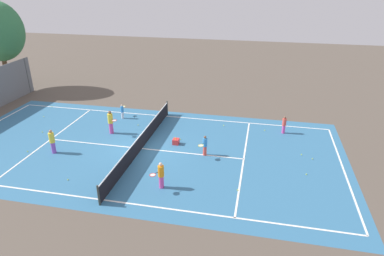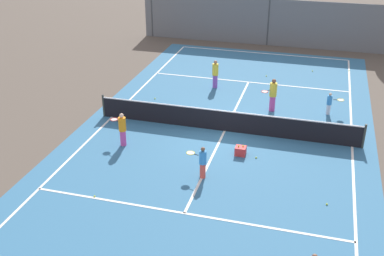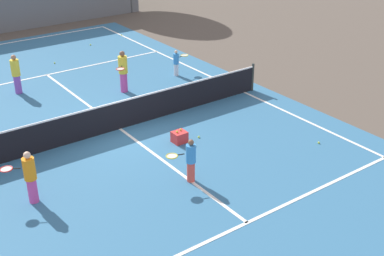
{
  "view_description": "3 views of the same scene",
  "coord_description": "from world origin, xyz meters",
  "px_view_note": "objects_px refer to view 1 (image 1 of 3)",
  "views": [
    {
      "loc": [
        -17.97,
        -7.09,
        10.05
      ],
      "look_at": [
        0.84,
        -3.06,
        1.35
      ],
      "focal_mm": 31.87,
      "sensor_mm": 36.0,
      "label": 1
    },
    {
      "loc": [
        3.79,
        -18.95,
        9.67
      ],
      "look_at": [
        -0.98,
        -1.98,
        0.96
      ],
      "focal_mm": 44.84,
      "sensor_mm": 36.0,
      "label": 2
    },
    {
      "loc": [
        -7.07,
        -13.86,
        7.59
      ],
      "look_at": [
        1.09,
        -2.6,
        0.75
      ],
      "focal_mm": 48.02,
      "sensor_mm": 36.0,
      "label": 3
    }
  ],
  "objects_px": {
    "player_1": "(161,175)",
    "tennis_ball_11": "(224,126)",
    "tennis_ball_5": "(306,174)",
    "tennis_ball_10": "(301,155)",
    "player_0": "(52,141)",
    "player_3": "(205,145)",
    "tennis_ball_7": "(238,190)",
    "player_4": "(284,125)",
    "ball_crate": "(176,141)",
    "tennis_ball_2": "(42,132)",
    "tennis_ball_3": "(27,151)",
    "player_5": "(111,122)",
    "tennis_ball_0": "(44,117)",
    "tennis_ball_8": "(138,125)",
    "tennis_ball_12": "(265,130)",
    "tennis_ball_9": "(180,139)",
    "player_2": "(122,111)",
    "tennis_ball_6": "(68,180)",
    "tennis_ball_1": "(312,159)"
  },
  "relations": [
    {
      "from": "player_4",
      "to": "ball_crate",
      "type": "distance_m",
      "value": 7.57
    },
    {
      "from": "player_1",
      "to": "tennis_ball_9",
      "type": "xyz_separation_m",
      "value": [
        5.62,
        0.38,
        -0.73
      ]
    },
    {
      "from": "player_3",
      "to": "ball_crate",
      "type": "xyz_separation_m",
      "value": [
        1.08,
        2.08,
        -0.49
      ]
    },
    {
      "from": "player_1",
      "to": "tennis_ball_7",
      "type": "xyz_separation_m",
      "value": [
        0.55,
        -3.88,
        -0.73
      ]
    },
    {
      "from": "player_1",
      "to": "tennis_ball_10",
      "type": "distance_m",
      "value": 8.98
    },
    {
      "from": "player_4",
      "to": "tennis_ball_10",
      "type": "distance_m",
      "value": 3.23
    },
    {
      "from": "tennis_ball_2",
      "to": "tennis_ball_3",
      "type": "bearing_deg",
      "value": -163.48
    },
    {
      "from": "tennis_ball_1",
      "to": "tennis_ball_9",
      "type": "distance_m",
      "value": 8.37
    },
    {
      "from": "tennis_ball_8",
      "to": "tennis_ball_10",
      "type": "relative_size",
      "value": 1.0
    },
    {
      "from": "player_4",
      "to": "tennis_ball_8",
      "type": "xyz_separation_m",
      "value": [
        -0.86,
        10.3,
        -0.61
      ]
    },
    {
      "from": "player_5",
      "to": "tennis_ball_7",
      "type": "height_order",
      "value": "player_5"
    },
    {
      "from": "tennis_ball_11",
      "to": "player_4",
      "type": "bearing_deg",
      "value": -94.56
    },
    {
      "from": "player_5",
      "to": "tennis_ball_1",
      "type": "relative_size",
      "value": 24.98
    },
    {
      "from": "tennis_ball_5",
      "to": "tennis_ball_10",
      "type": "bearing_deg",
      "value": 2.21
    },
    {
      "from": "tennis_ball_0",
      "to": "tennis_ball_8",
      "type": "relative_size",
      "value": 1.0
    },
    {
      "from": "player_2",
      "to": "player_0",
      "type": "bearing_deg",
      "value": 162.13
    },
    {
      "from": "tennis_ball_7",
      "to": "tennis_ball_10",
      "type": "distance_m",
      "value": 5.73
    },
    {
      "from": "tennis_ball_5",
      "to": "tennis_ball_3",
      "type": "bearing_deg",
      "value": 93.0
    },
    {
      "from": "player_4",
      "to": "tennis_ball_7",
      "type": "height_order",
      "value": "player_4"
    },
    {
      "from": "tennis_ball_11",
      "to": "player_1",
      "type": "bearing_deg",
      "value": 165.68
    },
    {
      "from": "tennis_ball_1",
      "to": "tennis_ball_3",
      "type": "distance_m",
      "value": 17.4
    },
    {
      "from": "tennis_ball_2",
      "to": "tennis_ball_7",
      "type": "relative_size",
      "value": 1.0
    },
    {
      "from": "player_0",
      "to": "tennis_ball_6",
      "type": "xyz_separation_m",
      "value": [
        -2.62,
        -2.46,
        -0.76
      ]
    },
    {
      "from": "player_4",
      "to": "tennis_ball_10",
      "type": "xyz_separation_m",
      "value": [
        -3.01,
        -1.0,
        -0.61
      ]
    },
    {
      "from": "player_3",
      "to": "player_5",
      "type": "height_order",
      "value": "player_5"
    },
    {
      "from": "player_0",
      "to": "player_3",
      "type": "bearing_deg",
      "value": -79.81
    },
    {
      "from": "tennis_ball_7",
      "to": "tennis_ball_9",
      "type": "height_order",
      "value": "same"
    },
    {
      "from": "player_3",
      "to": "tennis_ball_12",
      "type": "bearing_deg",
      "value": -38.65
    },
    {
      "from": "tennis_ball_12",
      "to": "tennis_ball_0",
      "type": "bearing_deg",
      "value": 93.42
    },
    {
      "from": "player_0",
      "to": "tennis_ball_8",
      "type": "bearing_deg",
      "value": -35.57
    },
    {
      "from": "player_2",
      "to": "player_1",
      "type": "bearing_deg",
      "value": -146.17
    },
    {
      "from": "tennis_ball_3",
      "to": "player_5",
      "type": "bearing_deg",
      "value": -47.38
    },
    {
      "from": "tennis_ball_5",
      "to": "tennis_ball_1",
      "type": "bearing_deg",
      "value": -15.22
    },
    {
      "from": "tennis_ball_6",
      "to": "tennis_ball_8",
      "type": "xyz_separation_m",
      "value": [
        7.65,
        -1.13,
        0.0
      ]
    },
    {
      "from": "player_3",
      "to": "ball_crate",
      "type": "bearing_deg",
      "value": 62.5
    },
    {
      "from": "player_1",
      "to": "tennis_ball_11",
      "type": "height_order",
      "value": "player_1"
    },
    {
      "from": "tennis_ball_0",
      "to": "tennis_ball_11",
      "type": "height_order",
      "value": "same"
    },
    {
      "from": "ball_crate",
      "to": "tennis_ball_10",
      "type": "distance_m",
      "value": 7.86
    },
    {
      "from": "tennis_ball_0",
      "to": "tennis_ball_9",
      "type": "xyz_separation_m",
      "value": [
        -1.64,
        -11.28,
        0.0
      ]
    },
    {
      "from": "player_2",
      "to": "player_4",
      "type": "relative_size",
      "value": 0.89
    },
    {
      "from": "tennis_ball_2",
      "to": "tennis_ball_5",
      "type": "xyz_separation_m",
      "value": [
        -1.87,
        -17.49,
        0.0
      ]
    },
    {
      "from": "tennis_ball_12",
      "to": "tennis_ball_10",
      "type": "bearing_deg",
      "value": -144.27
    },
    {
      "from": "player_3",
      "to": "tennis_ball_5",
      "type": "bearing_deg",
      "value": -99.91
    },
    {
      "from": "tennis_ball_2",
      "to": "tennis_ball_5",
      "type": "distance_m",
      "value": 17.59
    },
    {
      "from": "ball_crate",
      "to": "tennis_ball_0",
      "type": "xyz_separation_m",
      "value": [
        2.31,
        11.15,
        -0.15
      ]
    },
    {
      "from": "ball_crate",
      "to": "tennis_ball_11",
      "type": "relative_size",
      "value": 6.61
    },
    {
      "from": "tennis_ball_0",
      "to": "tennis_ball_5",
      "type": "distance_m",
      "value": 19.6
    },
    {
      "from": "player_5",
      "to": "tennis_ball_8",
      "type": "bearing_deg",
      "value": -38.73
    },
    {
      "from": "tennis_ball_6",
      "to": "tennis_ball_8",
      "type": "distance_m",
      "value": 7.74
    },
    {
      "from": "tennis_ball_2",
      "to": "player_0",
      "type": "bearing_deg",
      "value": -134.87
    }
  ]
}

